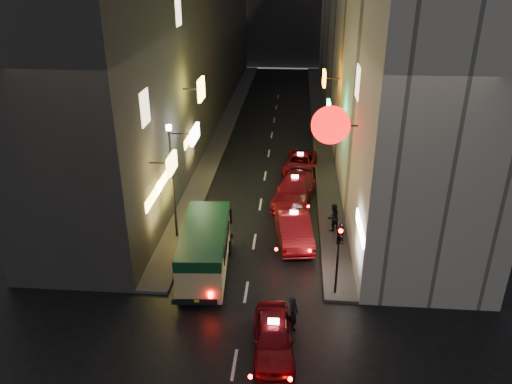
% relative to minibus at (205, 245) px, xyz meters
% --- Properties ---
extents(building_left, '(7.44, 52.00, 18.00)m').
position_rel_minibus_xyz_m(building_left, '(-5.94, 24.16, 7.44)').
color(building_left, '#353330').
rests_on(building_left, ground).
extents(building_right, '(8.27, 52.00, 18.00)m').
position_rel_minibus_xyz_m(building_right, '(10.06, 24.16, 7.44)').
color(building_right, '#BBB6AB').
rests_on(building_right, ground).
extents(sidewalk_left, '(1.50, 52.00, 0.15)m').
position_rel_minibus_xyz_m(sidewalk_left, '(-2.19, 24.17, -1.49)').
color(sidewalk_left, '#464441').
rests_on(sidewalk_left, ground).
extents(sidewalk_right, '(1.50, 52.00, 0.15)m').
position_rel_minibus_xyz_m(sidewalk_right, '(6.31, 24.17, -1.49)').
color(sidewalk_right, '#464441').
rests_on(sidewalk_right, ground).
extents(minibus, '(2.41, 5.88, 2.48)m').
position_rel_minibus_xyz_m(minibus, '(0.00, 0.00, 0.00)').
color(minibus, '#CCC77F').
rests_on(minibus, ground).
extents(taxi_near, '(2.35, 4.96, 1.70)m').
position_rel_minibus_xyz_m(taxi_near, '(3.46, -4.96, -0.80)').
color(taxi_near, maroon).
rests_on(taxi_near, ground).
extents(taxi_second, '(3.15, 6.01, 2.00)m').
position_rel_minibus_xyz_m(taxi_second, '(4.12, 3.54, -0.65)').
color(taxi_second, maroon).
rests_on(taxi_second, ground).
extents(taxi_third, '(3.25, 6.04, 2.00)m').
position_rel_minibus_xyz_m(taxi_third, '(4.13, 8.34, -0.65)').
color(taxi_third, maroon).
rests_on(taxi_third, ground).
extents(taxi_far, '(2.52, 4.85, 1.64)m').
position_rel_minibus_xyz_m(taxi_far, '(4.47, 13.14, -0.82)').
color(taxi_far, maroon).
rests_on(taxi_far, ground).
extents(pedestrian_crossing, '(0.62, 0.72, 1.87)m').
position_rel_minibus_xyz_m(pedestrian_crossing, '(4.19, -3.83, -0.63)').
color(pedestrian_crossing, black).
rests_on(pedestrian_crossing, ground).
extents(pedestrian_sidewalk, '(0.79, 0.75, 1.79)m').
position_rel_minibus_xyz_m(pedestrian_sidewalk, '(6.26, 4.52, -0.52)').
color(pedestrian_sidewalk, black).
rests_on(pedestrian_sidewalk, sidewalk_right).
extents(traffic_light, '(0.26, 0.43, 3.50)m').
position_rel_minibus_xyz_m(traffic_light, '(6.06, -1.36, 1.12)').
color(traffic_light, black).
rests_on(traffic_light, sidewalk_right).
extents(lamp_post, '(0.28, 0.28, 6.22)m').
position_rel_minibus_xyz_m(lamp_post, '(-2.14, 3.17, 2.16)').
color(lamp_post, black).
rests_on(lamp_post, sidewalk_left).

